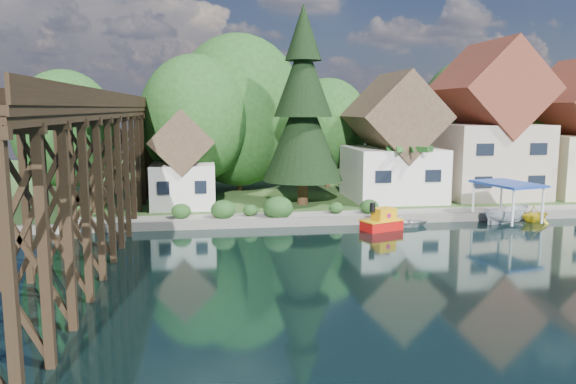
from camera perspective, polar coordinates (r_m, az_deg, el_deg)
name	(u,v)px	position (r m, az deg, el deg)	size (l,w,h in m)	color
ground	(365,253)	(33.46, 7.83, -6.14)	(140.00, 140.00, 0.00)	black
bank	(285,178)	(66.22, -0.33, 1.43)	(140.00, 52.00, 0.50)	#2D4E1F
seawall	(387,219)	(42.01, 10.06, -2.74)	(60.00, 0.40, 0.62)	slate
promenade	(407,212)	(43.83, 12.02, -2.04)	(50.00, 2.60, 0.06)	gray
trestle_bridge	(95,158)	(37.02, -19.02, 3.30)	(4.12, 44.18, 9.30)	black
house_left	(393,146)	(49.87, 10.60, 4.60)	(7.64, 8.64, 11.02)	white
house_center	(488,131)	(53.84, 19.61, 5.90)	(8.65, 9.18, 13.89)	#C0AB96
shed	(183,166)	(45.84, -10.63, 2.62)	(5.09, 5.40, 7.85)	white
bg_trees	(314,120)	(53.31, 2.65, 7.29)	(49.90, 13.30, 10.57)	#382314
shrubs	(270,207)	(41.22, -1.89, -1.53)	(15.76, 2.47, 1.70)	#163D17
conifer	(303,110)	(46.18, 1.54, 8.36)	(6.58, 6.58, 16.20)	#382314
palm_tree	(409,150)	(46.51, 12.21, 4.16)	(4.72, 4.72, 5.20)	#382314
tugboat	(382,221)	(39.65, 9.53, -2.96)	(3.19, 2.47, 2.05)	red
boat_white_a	(403,221)	(41.32, 11.64, -2.90)	(2.50, 3.51, 0.73)	silver
boat_canopy	(507,206)	(44.19, 21.32, -1.33)	(4.20, 5.32, 3.04)	silver
boat_yellow	(535,213)	(45.81, 23.81, -1.95)	(2.22, 2.57, 1.35)	yellow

